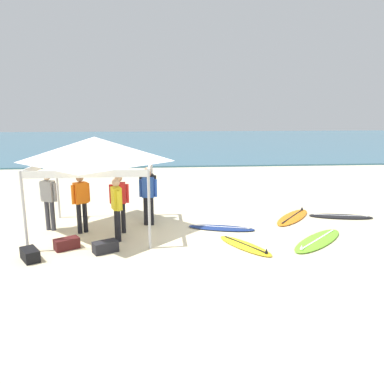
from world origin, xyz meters
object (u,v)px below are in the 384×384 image
(person_yellow, at_px, (117,205))
(surfboard_yellow, at_px, (245,246))
(surfboard_black, at_px, (341,216))
(person_orange, at_px, (81,199))
(gear_bag_on_sand, at_px, (67,244))
(person_blue, at_px, (148,194))
(person_red, at_px, (119,200))
(surfboard_lime, at_px, (318,240))
(surfboard_navy, at_px, (222,228))
(canopy_tent, at_px, (95,150))
(gear_bag_near_tent, at_px, (30,255))
(person_grey, at_px, (49,198))
(gear_bag_by_pole, at_px, (105,247))
(person_black, at_px, (148,189))
(surfboard_orange, at_px, (293,217))

(person_yellow, bearing_deg, surfboard_yellow, -13.07)
(surfboard_black, bearing_deg, person_orange, -173.78)
(gear_bag_on_sand, bearing_deg, person_blue, 42.86)
(person_red, bearing_deg, surfboard_lime, -12.40)
(surfboard_navy, height_order, gear_bag_on_sand, gear_bag_on_sand)
(surfboard_lime, bearing_deg, surfboard_navy, 151.95)
(canopy_tent, height_order, person_blue, canopy_tent)
(person_red, xyz_separation_m, gear_bag_near_tent, (-1.92, -1.87, -0.85))
(canopy_tent, xyz_separation_m, person_grey, (-1.44, 0.22, -1.40))
(surfboard_yellow, height_order, gear_bag_by_pole, gear_bag_by_pole)
(surfboard_yellow, height_order, person_yellow, person_yellow)
(canopy_tent, xyz_separation_m, person_blue, (1.43, 0.50, -1.40))
(surfboard_lime, relative_size, person_yellow, 1.29)
(gear_bag_by_pole, height_order, gear_bag_on_sand, same)
(surfboard_navy, xyz_separation_m, person_black, (-2.20, 1.23, 0.95))
(surfboard_orange, xyz_separation_m, surfboard_lime, (-0.09, -2.23, -0.00))
(canopy_tent, xyz_separation_m, gear_bag_by_pole, (0.42, -1.68, -2.25))
(person_black, height_order, gear_bag_on_sand, person_black)
(person_blue, height_order, gear_bag_near_tent, person_blue)
(surfboard_navy, xyz_separation_m, person_red, (-2.97, -0.10, 0.95))
(person_grey, height_order, gear_bag_on_sand, person_grey)
(surfboard_orange, height_order, person_orange, person_orange)
(surfboard_yellow, bearing_deg, person_orange, 160.95)
(surfboard_orange, bearing_deg, surfboard_navy, -159.34)
(surfboard_yellow, relative_size, surfboard_orange, 0.84)
(person_red, distance_m, person_blue, 1.06)
(person_red, bearing_deg, person_blue, 41.51)
(surfboard_orange, relative_size, surfboard_lime, 0.98)
(person_blue, distance_m, gear_bag_on_sand, 2.90)
(person_black, xyz_separation_m, gear_bag_near_tent, (-2.69, -3.20, -0.85))
(person_grey, xyz_separation_m, gear_bag_on_sand, (0.84, -1.60, -0.85))
(person_blue, bearing_deg, surfboard_yellow, -39.81)
(person_red, bearing_deg, person_yellow, -90.14)
(canopy_tent, height_order, surfboard_lime, canopy_tent)
(surfboard_orange, relative_size, person_blue, 1.26)
(canopy_tent, bearing_deg, person_orange, -168.66)
(surfboard_yellow, bearing_deg, person_grey, 161.24)
(person_black, height_order, person_blue, same)
(gear_bag_by_pole, bearing_deg, surfboard_navy, 26.47)
(person_red, xyz_separation_m, gear_bag_by_pole, (-0.22, -1.48, -0.85))
(surfboard_black, distance_m, gear_bag_near_tent, 9.46)
(surfboard_navy, relative_size, person_blue, 1.20)
(surfboard_black, relative_size, person_yellow, 1.23)
(person_grey, distance_m, gear_bag_near_tent, 2.44)
(surfboard_black, height_order, gear_bag_by_pole, gear_bag_by_pole)
(surfboard_yellow, xyz_separation_m, gear_bag_on_sand, (-4.57, 0.24, 0.10))
(canopy_tent, distance_m, gear_bag_on_sand, 2.71)
(person_orange, bearing_deg, surfboard_orange, 8.16)
(person_grey, bearing_deg, gear_bag_near_tent, -86.22)
(person_grey, relative_size, gear_bag_by_pole, 2.85)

